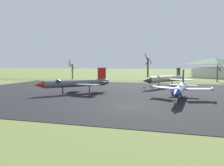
{
  "coord_description": "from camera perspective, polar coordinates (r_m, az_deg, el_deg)",
  "views": [
    {
      "loc": [
        5.73,
        -28.28,
        5.84
      ],
      "look_at": [
        -5.46,
        12.52,
        2.2
      ],
      "focal_mm": 33.75,
      "sensor_mm": 36.0,
      "label": 1
    }
  ],
  "objects": [
    {
      "name": "bare_tree_left_of_center",
      "position": [
        81.95,
        9.67,
        4.11
      ],
      "size": [
        2.67,
        2.24,
        10.17
      ],
      "color": "#42382D",
      "rests_on": "ground"
    },
    {
      "name": "jet_fighter_rear_left",
      "position": [
        55.21,
        14.06,
        1.13
      ],
      "size": [
        12.02,
        15.59,
        5.08
      ],
      "color": "#B7B293",
      "rests_on": "ground"
    },
    {
      "name": "info_placard_front_left",
      "position": [
        29.39,
        16.55,
        -5.37
      ],
      "size": [
        0.67,
        0.35,
        1.08
      ],
      "color": "black",
      "rests_on": "ground"
    },
    {
      "name": "jet_fighter_rear_center",
      "position": [
        43.24,
        -10.06,
        0.01
      ],
      "size": [
        12.25,
        12.27,
        5.25
      ],
      "color": "#565B60",
      "rests_on": "ground"
    },
    {
      "name": "jet_fighter_front_left",
      "position": [
        35.84,
        17.96,
        -1.44
      ],
      "size": [
        10.38,
        14.61,
        4.99
      ],
      "color": "#8EA3B2",
      "rests_on": "ground"
    },
    {
      "name": "ground_plane",
      "position": [
        29.44,
        3.83,
        -6.54
      ],
      "size": [
        600.0,
        600.0,
        0.0
      ],
      "primitive_type": "plane",
      "color": "olive"
    },
    {
      "name": "bare_tree_far_left",
      "position": [
        87.13,
        -10.78,
        3.54
      ],
      "size": [
        3.04,
        2.5,
        8.0
      ],
      "color": "brown",
      "rests_on": "ground"
    },
    {
      "name": "asphalt_apron",
      "position": [
        43.99,
        7.73,
        -2.72
      ],
      "size": [
        83.47,
        49.82,
        0.05
      ],
      "primitive_type": "cube",
      "color": "black",
      "rests_on": "ground"
    },
    {
      "name": "visitor_building",
      "position": [
        111.16,
        26.01,
        3.76
      ],
      "size": [
        22.14,
        15.62,
        9.19
      ],
      "color": "silver",
      "rests_on": "ground"
    },
    {
      "name": "grass_verge_strip",
      "position": [
        74.58,
        10.89,
        0.36
      ],
      "size": [
        143.47,
        12.0,
        0.06
      ],
      "primitive_type": "cube",
      "color": "#5C6D37",
      "rests_on": "ground"
    },
    {
      "name": "bare_tree_center",
      "position": [
        80.57,
        26.75,
        2.63
      ],
      "size": [
        2.01,
        2.04,
        6.36
      ],
      "color": "brown",
      "rests_on": "ground"
    },
    {
      "name": "info_placard_rear_left",
      "position": [
        47.51,
        8.73,
        -1.47
      ],
      "size": [
        0.62,
        0.28,
        0.93
      ],
      "color": "black",
      "rests_on": "ground"
    }
  ]
}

